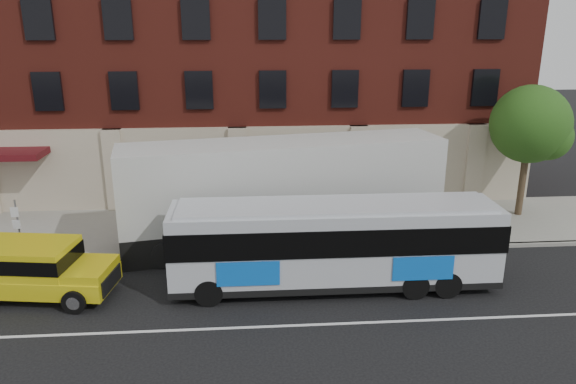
{
  "coord_description": "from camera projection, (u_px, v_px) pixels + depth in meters",
  "views": [
    {
      "loc": [
        0.54,
        -14.13,
        8.98
      ],
      "look_at": [
        2.01,
        5.5,
        2.79
      ],
      "focal_mm": 33.52,
      "sensor_mm": 36.0,
      "label": 1
    }
  ],
  "objects": [
    {
      "name": "ground",
      "position": [
        235.0,
        337.0,
        16.09
      ],
      "size": [
        120.0,
        120.0,
        0.0
      ],
      "primitive_type": "plane",
      "color": "black",
      "rests_on": "ground"
    },
    {
      "name": "sidewalk",
      "position": [
        239.0,
        227.0,
        24.63
      ],
      "size": [
        60.0,
        6.0,
        0.15
      ],
      "primitive_type": "cube",
      "color": "gray",
      "rests_on": "ground"
    },
    {
      "name": "kerb",
      "position": [
        238.0,
        253.0,
        21.78
      ],
      "size": [
        60.0,
        0.25,
        0.15
      ],
      "primitive_type": "cube",
      "color": "gray",
      "rests_on": "ground"
    },
    {
      "name": "lane_line",
      "position": [
        235.0,
        328.0,
        16.56
      ],
      "size": [
        60.0,
        0.12,
        0.01
      ],
      "primitive_type": "cube",
      "color": "silver",
      "rests_on": "ground"
    },
    {
      "name": "building",
      "position": [
        237.0,
        50.0,
        29.91
      ],
      "size": [
        30.0,
        12.1,
        15.0
      ],
      "color": "maroon",
      "rests_on": "sidewalk"
    },
    {
      "name": "sign_pole",
      "position": [
        18.0,
        226.0,
        20.9
      ],
      "size": [
        0.3,
        0.2,
        2.5
      ],
      "color": "gray",
      "rests_on": "ground"
    },
    {
      "name": "street_tree",
      "position": [
        531.0,
        127.0,
        24.75
      ],
      "size": [
        3.6,
        3.6,
        6.2
      ],
      "color": "#332419",
      "rests_on": "sidewalk"
    },
    {
      "name": "city_bus",
      "position": [
        335.0,
        242.0,
        18.7
      ],
      "size": [
        11.37,
        2.47,
        3.11
      ],
      "color": "#B1B6BD",
      "rests_on": "ground"
    },
    {
      "name": "yellow_suv",
      "position": [
        34.0,
        267.0,
        18.16
      ],
      "size": [
        5.21,
        2.76,
        1.94
      ],
      "color": "yellow",
      "rests_on": "ground"
    },
    {
      "name": "shipping_container",
      "position": [
        284.0,
        194.0,
        22.38
      ],
      "size": [
        13.54,
        4.96,
        4.42
      ],
      "color": "black",
      "rests_on": "ground"
    }
  ]
}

